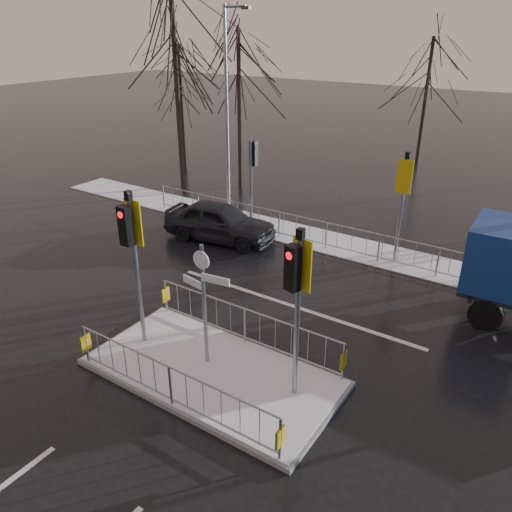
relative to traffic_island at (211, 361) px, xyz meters
The scene contains 11 objects.
ground 0.39m from the traffic_island, 42.90° to the right, with size 120.00×120.00×0.00m, color black.
snow_verge 8.60m from the traffic_island, 89.92° to the left, with size 30.00×2.00×0.04m, color white.
lane_markings 0.52m from the traffic_island, 88.07° to the right, with size 8.00×11.38×0.01m.
traffic_island is the anchor object (origin of this frame).
far_kerb_fixtures 8.11m from the traffic_island, 87.84° to the left, with size 18.00×0.65×3.83m.
car_far_lane 8.12m from the traffic_island, 125.88° to the left, with size 1.73×4.29×1.46m, color black.
tree_near_a 16.23m from the traffic_island, 133.66° to the left, with size 4.75×4.75×8.97m.
tree_near_b 15.57m from the traffic_island, 122.60° to the left, with size 4.00×4.00×7.55m.
tree_near_c 18.84m from the traffic_island, 132.79° to the left, with size 3.50×3.50×6.61m.
tree_far_a 22.52m from the traffic_island, 95.17° to the left, with size 3.75×3.75×7.08m.
street_lamp_left 12.17m from the traffic_island, 124.07° to the left, with size 1.25×0.18×8.20m.
Camera 1 is at (6.12, -7.33, 7.58)m, focal length 35.00 mm.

